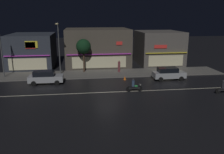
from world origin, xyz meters
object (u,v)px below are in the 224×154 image
(traffic_cone, at_px, (125,78))
(motorcycle_following, at_px, (223,88))
(parked_car_trailing, at_px, (169,73))
(pedestrian_on_sidewalk, at_px, (119,66))
(parked_car_near_kerb, at_px, (46,77))
(streetlamp_mid, at_px, (59,44))
(streetlamp_west, at_px, (0,49))
(motorcycle_lead, at_px, (134,86))

(traffic_cone, bearing_deg, motorcycle_following, -35.33)
(parked_car_trailing, bearing_deg, traffic_cone, 174.36)
(pedestrian_on_sidewalk, xyz_separation_m, motorcycle_following, (10.00, -11.29, -0.32))
(parked_car_near_kerb, distance_m, parked_car_trailing, 16.27)
(parked_car_near_kerb, bearing_deg, motorcycle_following, 162.11)
(streetlamp_mid, bearing_deg, streetlamp_west, -174.50)
(streetlamp_west, distance_m, parked_car_trailing, 23.01)
(streetlamp_west, bearing_deg, parked_car_near_kerb, -29.87)
(motorcycle_lead, distance_m, traffic_cone, 5.07)
(parked_car_near_kerb, distance_m, motorcycle_lead, 11.46)
(motorcycle_following, bearing_deg, streetlamp_mid, -21.75)
(parked_car_trailing, relative_size, motorcycle_lead, 2.26)
(streetlamp_mid, relative_size, motorcycle_following, 3.90)
(motorcycle_following, bearing_deg, traffic_cone, -27.07)
(motorcycle_lead, xyz_separation_m, traffic_cone, (-0.13, 5.06, -0.36))
(streetlamp_mid, relative_size, pedestrian_on_sidewalk, 4.21)
(parked_car_near_kerb, height_order, parked_car_trailing, same)
(pedestrian_on_sidewalk, bearing_deg, streetlamp_mid, 68.98)
(streetlamp_west, distance_m, motorcycle_lead, 18.91)
(parked_car_near_kerb, distance_m, traffic_cone, 10.39)
(parked_car_near_kerb, relative_size, motorcycle_following, 2.26)
(pedestrian_on_sidewalk, distance_m, parked_car_trailing, 7.74)
(streetlamp_mid, distance_m, motorcycle_lead, 13.23)
(streetlamp_west, xyz_separation_m, streetlamp_mid, (7.69, 0.74, 0.35))
(streetlamp_west, height_order, traffic_cone, streetlamp_west)
(pedestrian_on_sidewalk, bearing_deg, motorcycle_lead, 157.57)
(parked_car_trailing, bearing_deg, streetlamp_west, 170.71)
(pedestrian_on_sidewalk, height_order, motorcycle_lead, pedestrian_on_sidewalk)
(streetlamp_west, relative_size, traffic_cone, 12.24)
(streetlamp_west, xyz_separation_m, parked_car_trailing, (22.48, -3.68, -3.27))
(parked_car_trailing, bearing_deg, pedestrian_on_sidewalk, 141.08)
(pedestrian_on_sidewalk, distance_m, parked_car_near_kerb, 11.30)
(streetlamp_mid, height_order, parked_car_trailing, streetlamp_mid)
(parked_car_trailing, relative_size, motorcycle_following, 2.26)
(pedestrian_on_sidewalk, distance_m, motorcycle_following, 15.09)
(parked_car_trailing, relative_size, traffic_cone, 7.82)
(parked_car_trailing, xyz_separation_m, motorcycle_following, (3.98, -6.43, -0.24))
(motorcycle_lead, xyz_separation_m, motorcycle_following, (9.76, -1.95, 0.00))
(motorcycle_following, bearing_deg, parked_car_trailing, -49.95)
(streetlamp_mid, bearing_deg, motorcycle_following, -30.01)
(motorcycle_lead, bearing_deg, pedestrian_on_sidewalk, -91.96)
(parked_car_trailing, height_order, motorcycle_lead, parked_car_trailing)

